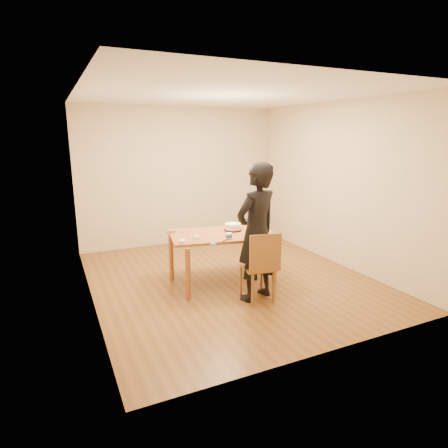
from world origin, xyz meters
name	(u,v)px	position (x,y,z in m)	size (l,w,h in m)	color
room_shell	(220,189)	(0.00, 0.34, 1.35)	(4.00, 4.50, 2.70)	brown
dining_table	(223,235)	(-0.14, -0.07, 0.73)	(1.51, 0.90, 0.04)	brown
dining_chair	(257,267)	(0.01, -0.84, 0.45)	(0.37, 0.37, 0.04)	brown
cake_plate	(233,230)	(0.07, 0.02, 0.76)	(0.27, 0.27, 0.02)	#A90B0F
cake	(233,227)	(0.07, 0.02, 0.81)	(0.24, 0.24, 0.08)	white
frosting_dome	(233,223)	(0.07, 0.02, 0.86)	(0.24, 0.24, 0.03)	white
frosting_tub	(229,236)	(-0.18, -0.37, 0.79)	(0.09, 0.09, 0.08)	white
frosting_lid	(213,244)	(-0.50, -0.54, 0.75)	(0.09, 0.09, 0.01)	#18409D
frosting_dollop	(213,243)	(-0.50, -0.54, 0.77)	(0.04, 0.04, 0.02)	white
ramekin_green	(182,242)	(-0.84, -0.31, 0.77)	(0.08, 0.08, 0.04)	white
ramekin_yellow	(197,237)	(-0.59, -0.19, 0.77)	(0.08, 0.08, 0.04)	white
ramekin_multi	(182,241)	(-0.83, -0.26, 0.77)	(0.08, 0.08, 0.04)	white
candy_box_pink	(171,232)	(-0.81, 0.30, 0.76)	(0.12, 0.06, 0.02)	#DD3485
candy_box_green	(171,231)	(-0.82, 0.31, 0.78)	(0.12, 0.06, 0.02)	green
spatula	(226,240)	(-0.27, -0.44, 0.75)	(0.15, 0.01, 0.01)	black
person	(256,233)	(0.01, -0.80, 0.92)	(0.67, 0.44, 1.83)	black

